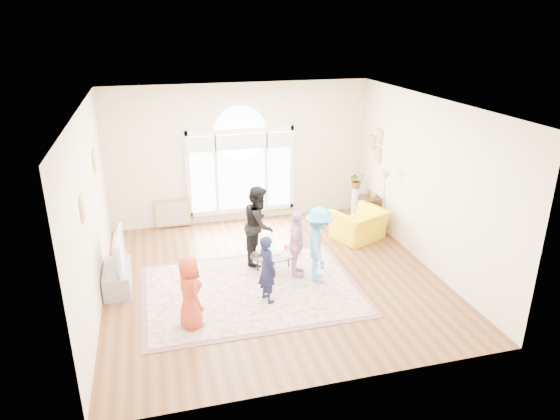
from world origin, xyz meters
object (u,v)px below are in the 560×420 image
object	(u,v)px
area_rug	(251,290)
coffee_table	(276,255)
tv_console	(118,278)
armchair	(360,225)
television	(115,251)

from	to	relation	value
area_rug	coffee_table	distance (m)	0.84
area_rug	tv_console	size ratio (longest dim) A/B	3.60
coffee_table	armchair	xyz separation A→B (m)	(2.14, 1.08, -0.06)
area_rug	television	bearing A→B (deg)	163.78
armchair	television	bearing A→B (deg)	-12.64
coffee_table	armchair	distance (m)	2.39
television	armchair	bearing A→B (deg)	10.12
area_rug	armchair	world-z (taller)	armchair
tv_console	coffee_table	world-z (taller)	coffee_table
coffee_table	armchair	world-z (taller)	armchair
area_rug	armchair	distance (m)	3.14
television	coffee_table	distance (m)	2.86
area_rug	coffee_table	bearing A→B (deg)	39.48
tv_console	television	size ratio (longest dim) A/B	0.92
area_rug	television	xyz separation A→B (m)	(-2.27, 0.66, 0.72)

